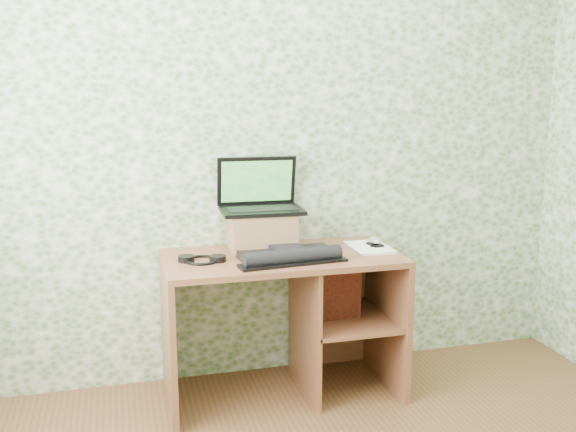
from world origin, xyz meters
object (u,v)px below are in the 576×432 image
object	(u,v)px
desk	(295,302)
laptop	(260,198)
riser	(262,231)
keyboard	(289,255)
notepad	(369,247)

from	to	relation	value
desk	laptop	size ratio (longest dim) A/B	2.79
desk	laptop	world-z (taller)	laptop
desk	riser	world-z (taller)	riser
riser	desk	bearing A→B (deg)	-37.51
laptop	desk	bearing A→B (deg)	-44.93
desk	keyboard	world-z (taller)	keyboard
desk	notepad	size ratio (longest dim) A/B	4.26
desk	notepad	bearing A→B (deg)	-2.00
riser	keyboard	distance (m)	0.27
desk	laptop	xyz separation A→B (m)	(-0.15, 0.16, 0.53)
desk	keyboard	xyz separation A→B (m)	(-0.07, -0.13, 0.29)
keyboard	notepad	distance (m)	0.49
laptop	keyboard	distance (m)	0.39
keyboard	desk	bearing A→B (deg)	57.13
keyboard	notepad	xyz separation A→B (m)	(0.47, 0.12, -0.02)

